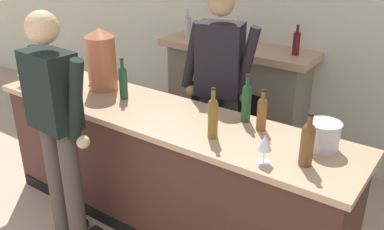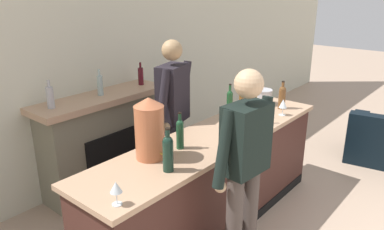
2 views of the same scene
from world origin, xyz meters
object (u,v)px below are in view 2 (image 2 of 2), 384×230
at_px(person_customer, 244,171).
at_px(wine_bottle_riesling_slim, 242,101).
at_px(ice_bucket_steel, 263,97).
at_px(wine_bottle_rose_blush, 168,152).
at_px(wine_bottle_chardonnay_pale, 255,109).
at_px(wine_bottle_cabernet_heavy, 282,96).
at_px(wine_bottle_port_short, 230,102).
at_px(armchair_black, 384,144).
at_px(wine_glass_front_left, 116,188).
at_px(wine_bottle_merlot_tall, 180,133).
at_px(wine_glass_by_dispenser, 283,104).
at_px(person_bartender, 174,116).
at_px(fireplace_stone, 104,141).
at_px(copper_dispenser, 150,128).

xyz_separation_m(person_customer, wine_bottle_riesling_slim, (1.14, 0.76, 0.13)).
bearing_deg(ice_bucket_steel, wine_bottle_rose_blush, -171.26).
relative_size(wine_bottle_chardonnay_pale, wine_bottle_riesling_slim, 1.19).
relative_size(wine_bottle_rose_blush, wine_bottle_cabernet_heavy, 1.08).
xyz_separation_m(wine_bottle_chardonnay_pale, wine_bottle_riesling_slim, (0.20, 0.28, -0.02)).
bearing_deg(wine_bottle_port_short, armchair_black, -28.88).
xyz_separation_m(wine_bottle_cabernet_heavy, wine_glass_front_left, (-2.46, -0.12, -0.02)).
height_order(wine_bottle_rose_blush, wine_bottle_merlot_tall, wine_bottle_rose_blush).
bearing_deg(wine_glass_by_dispenser, person_bartender, 134.58).
relative_size(fireplace_stone, person_bartender, 0.89).
bearing_deg(wine_glass_front_left, wine_bottle_chardonnay_pale, 3.15).
xyz_separation_m(wine_bottle_rose_blush, wine_bottle_port_short, (1.35, 0.38, -0.01)).
bearing_deg(person_bartender, wine_bottle_merlot_tall, -133.12).
height_order(wine_bottle_riesling_slim, wine_glass_by_dispenser, wine_bottle_riesling_slim).
xyz_separation_m(armchair_black, wine_bottle_riesling_slim, (-1.92, 1.08, 0.84)).
distance_m(wine_bottle_port_short, wine_glass_front_left, 1.95).
height_order(person_customer, copper_dispenser, person_customer).
xyz_separation_m(person_customer, wine_glass_front_left, (-0.90, 0.38, 0.12)).
height_order(wine_bottle_chardonnay_pale, wine_glass_front_left, wine_bottle_chardonnay_pale).
xyz_separation_m(wine_bottle_riesling_slim, wine_bottle_cabernet_heavy, (0.41, -0.27, 0.02)).
relative_size(armchair_black, wine_bottle_riesling_slim, 3.63).
bearing_deg(person_bartender, wine_bottle_riesling_slim, -36.34).
distance_m(wine_bottle_cabernet_heavy, wine_glass_front_left, 2.46).
relative_size(fireplace_stone, person_customer, 0.91).
distance_m(fireplace_stone, copper_dispenser, 1.57).
distance_m(armchair_black, wine_glass_front_left, 4.12).
bearing_deg(armchair_black, ice_bucket_steel, 144.67).
distance_m(copper_dispenser, wine_glass_by_dispenser, 1.68).
xyz_separation_m(ice_bucket_steel, wine_bottle_riesling_slim, (-0.43, 0.02, 0.04)).
bearing_deg(armchair_black, fireplace_stone, 140.13).
relative_size(wine_bottle_rose_blush, wine_bottle_riesling_slim, 1.21).
bearing_deg(wine_bottle_rose_blush, copper_dispenser, 74.64).
bearing_deg(wine_glass_by_dispenser, wine_bottle_chardonnay_pale, 166.46).
distance_m(wine_bottle_chardonnay_pale, wine_glass_by_dispenser, 0.42).
relative_size(wine_bottle_port_short, wine_glass_front_left, 2.08).
bearing_deg(wine_bottle_riesling_slim, person_bartender, 143.66).
distance_m(fireplace_stone, wine_glass_front_left, 2.09).
distance_m(person_customer, ice_bucket_steel, 1.74).
xyz_separation_m(wine_bottle_rose_blush, wine_bottle_cabernet_heavy, (1.91, 0.05, -0.01)).
height_order(ice_bucket_steel, wine_bottle_merlot_tall, wine_bottle_merlot_tall).
bearing_deg(fireplace_stone, person_customer, -96.46).
xyz_separation_m(fireplace_stone, wine_bottle_merlot_tall, (-0.22, -1.40, 0.54)).
xyz_separation_m(ice_bucket_steel, wine_bottle_port_short, (-0.58, 0.08, 0.06)).
bearing_deg(wine_bottle_rose_blush, wine_bottle_merlot_tall, 29.40).
bearing_deg(wine_bottle_riesling_slim, person_customer, -146.32).
bearing_deg(armchair_black, copper_dispenser, 162.87).
relative_size(wine_bottle_cabernet_heavy, wine_bottle_port_short, 0.93).
xyz_separation_m(wine_bottle_rose_blush, wine_bottle_riesling_slim, (1.50, 0.32, -0.03)).
xyz_separation_m(armchair_black, copper_dispenser, (-3.35, 1.03, 0.97)).
distance_m(wine_glass_by_dispenser, wine_glass_front_left, 2.26).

